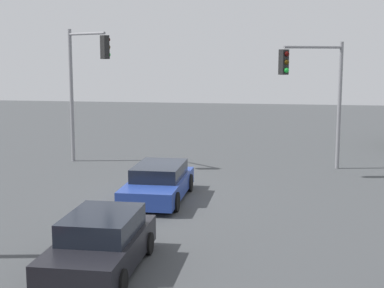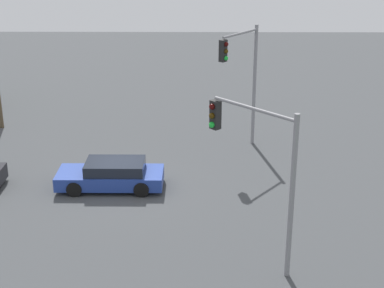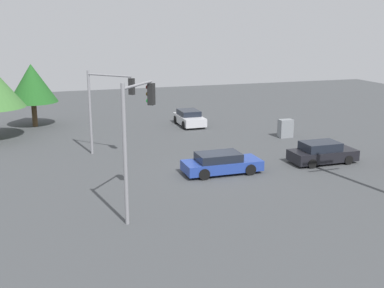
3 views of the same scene
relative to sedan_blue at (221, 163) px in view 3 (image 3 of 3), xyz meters
name	(u,v)px [view 3 (image 3 of 3)]	position (x,y,z in m)	size (l,w,h in m)	color
ground_plane	(214,173)	(-0.37, 0.13, -0.63)	(80.00, 80.00, 0.00)	#424447
sedan_blue	(221,163)	(0.00, 0.00, 0.00)	(4.77, 2.04, 1.29)	#233D93
sedan_dark	(322,153)	(7.12, 0.05, 0.04)	(4.35, 2.01, 1.41)	black
sedan_silver	(189,118)	(2.47, 14.00, 0.04)	(2.02, 4.06, 1.37)	silver
traffic_signal_main	(136,126)	(-6.17, -4.87, 3.73)	(2.09, 2.61, 6.45)	gray
traffic_signal_cross	(107,99)	(-5.90, 5.92, 3.37)	(2.77, 2.88, 5.82)	gray
electrical_cabinet	(285,128)	(8.37, 7.21, 0.09)	(1.10, 0.69, 1.45)	gray
tree_far	(32,83)	(-10.64, 17.86, 3.18)	(4.26, 4.26, 5.49)	#4C3823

